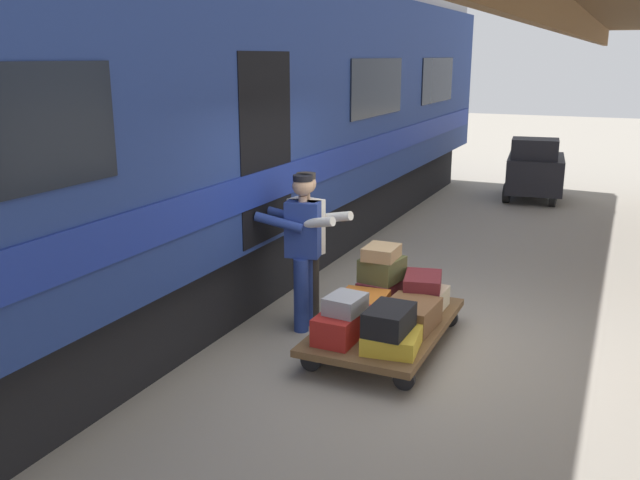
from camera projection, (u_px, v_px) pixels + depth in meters
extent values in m
plane|color=gray|center=(429.00, 347.00, 7.01)|extent=(60.00, 60.00, 0.00)
cube|color=brown|center=(561.00, 13.00, 5.76)|extent=(0.08, 18.17, 0.30)
cube|color=navy|center=(150.00, 106.00, 7.74)|extent=(3.00, 19.73, 2.90)
cube|color=black|center=(160.00, 265.00, 8.23)|extent=(2.55, 18.75, 0.90)
cube|color=navy|center=(268.00, 185.00, 7.34)|extent=(0.03, 19.34, 0.36)
cube|color=black|center=(438.00, 80.00, 13.18)|extent=(0.02, 2.17, 0.84)
cube|color=black|center=(378.00, 87.00, 10.14)|extent=(0.02, 2.17, 0.84)
cube|color=black|center=(262.00, 148.00, 7.26)|extent=(0.12, 1.10, 2.00)
cube|color=brown|center=(385.00, 325.00, 6.96)|extent=(1.16, 2.03, 0.07)
cylinder|color=black|center=(404.00, 379.00, 6.09)|extent=(0.20, 0.05, 0.20)
cylinder|color=black|center=(311.00, 361.00, 6.46)|extent=(0.20, 0.05, 0.20)
cylinder|color=black|center=(449.00, 318.00, 7.52)|extent=(0.20, 0.05, 0.20)
cylinder|color=black|center=(370.00, 306.00, 7.89)|extent=(0.20, 0.05, 0.20)
cube|color=gold|center=(393.00, 339.00, 6.33)|extent=(0.56, 0.65, 0.17)
cube|color=#CC6B23|center=(362.00, 307.00, 7.02)|extent=(0.52, 0.62, 0.25)
cube|color=#AD231E|center=(341.00, 325.00, 6.53)|extent=(0.37, 0.64, 0.26)
cube|color=brown|center=(410.00, 314.00, 6.81)|extent=(0.51, 0.62, 0.25)
cube|color=maroon|center=(380.00, 291.00, 7.51)|extent=(0.42, 0.51, 0.25)
cube|color=beige|center=(426.00, 299.00, 7.31)|extent=(0.42, 0.50, 0.22)
cube|color=black|center=(389.00, 320.00, 6.25)|extent=(0.37, 0.54, 0.23)
cube|color=maroon|center=(423.00, 282.00, 7.25)|extent=(0.48, 0.58, 0.16)
cube|color=brown|center=(382.00, 269.00, 7.45)|extent=(0.46, 0.50, 0.26)
cube|color=#9EA0A5|center=(345.00, 304.00, 6.47)|extent=(0.35, 0.42, 0.17)
cube|color=tan|center=(382.00, 252.00, 7.37)|extent=(0.34, 0.41, 0.14)
cylinder|color=navy|center=(306.00, 289.00, 7.51)|extent=(0.16, 0.16, 0.82)
cylinder|color=navy|center=(301.00, 295.00, 7.32)|extent=(0.16, 0.16, 0.82)
cube|color=navy|center=(303.00, 229.00, 7.23)|extent=(0.40, 0.29, 0.60)
cylinder|color=tan|center=(303.00, 199.00, 7.15)|extent=(0.09, 0.09, 0.06)
sphere|color=tan|center=(303.00, 186.00, 7.11)|extent=(0.22, 0.22, 0.22)
cylinder|color=black|center=(303.00, 178.00, 7.09)|extent=(0.21, 0.21, 0.06)
cylinder|color=navy|center=(287.00, 216.00, 7.40)|extent=(0.54, 0.20, 0.21)
cylinder|color=navy|center=(279.00, 222.00, 7.10)|extent=(0.54, 0.20, 0.21)
cylinder|color=#332D28|center=(301.00, 291.00, 7.47)|extent=(0.16, 0.16, 0.82)
cylinder|color=#332D28|center=(312.00, 286.00, 7.62)|extent=(0.16, 0.16, 0.82)
cube|color=silver|center=(306.00, 226.00, 7.36)|extent=(0.40, 0.29, 0.60)
cylinder|color=tan|center=(306.00, 196.00, 7.27)|extent=(0.09, 0.09, 0.06)
sphere|color=tan|center=(306.00, 183.00, 7.23)|extent=(0.22, 0.22, 0.22)
cylinder|color=#332D28|center=(306.00, 176.00, 7.21)|extent=(0.21, 0.21, 0.06)
cylinder|color=silver|center=(313.00, 223.00, 7.08)|extent=(0.54, 0.22, 0.21)
cylinder|color=silver|center=(331.00, 217.00, 7.33)|extent=(0.54, 0.22, 0.21)
cube|color=black|center=(535.00, 173.00, 14.12)|extent=(1.29, 1.81, 0.70)
cube|color=black|center=(535.00, 151.00, 13.68)|extent=(0.97, 0.80, 0.50)
cylinder|color=black|center=(553.00, 197.00, 13.51)|extent=(0.12, 0.40, 0.40)
cylinder|color=black|center=(507.00, 193.00, 13.86)|extent=(0.12, 0.40, 0.40)
cylinder|color=black|center=(559.00, 187.00, 14.56)|extent=(0.12, 0.40, 0.40)
cylinder|color=black|center=(516.00, 183.00, 14.92)|extent=(0.12, 0.40, 0.40)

